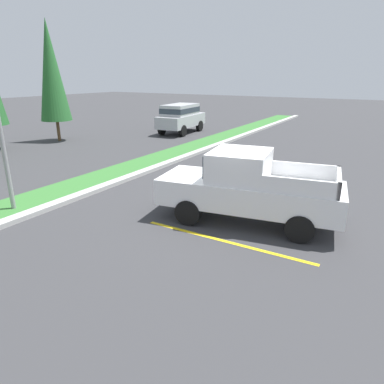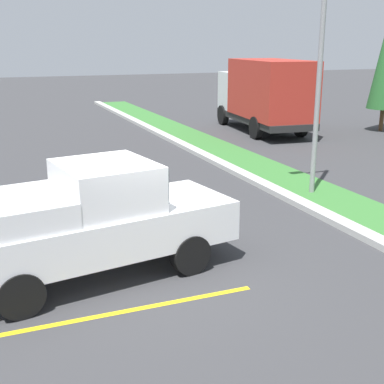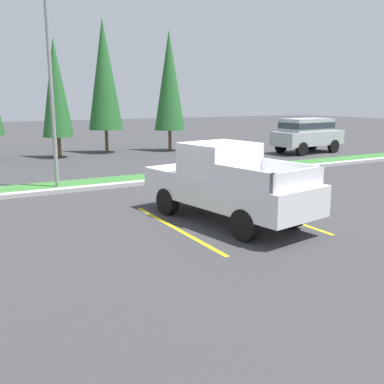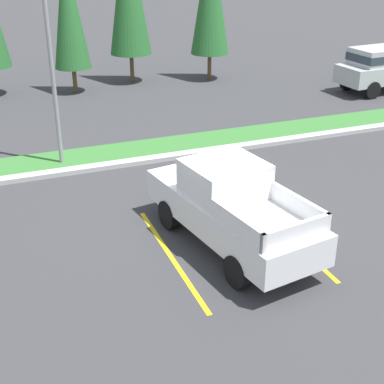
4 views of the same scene
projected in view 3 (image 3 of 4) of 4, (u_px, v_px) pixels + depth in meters
ground_plane at (210, 213)px, 12.89m from camera, size 120.00×120.00×0.00m
parking_line_near at (176, 228)px, 11.33m from camera, size 0.12×4.80×0.01m
parking_line_far at (271, 213)px, 12.81m from camera, size 0.12×4.80×0.01m
curb_strip at (143, 183)px, 17.15m from camera, size 56.00×0.40×0.15m
grass_median at (132, 179)px, 18.09m from camera, size 56.00×1.80×0.06m
pickup_truck_main at (225, 183)px, 11.89m from camera, size 2.73×5.46×2.10m
suv_distant at (307, 133)px, 26.96m from camera, size 4.73×2.24×2.10m
street_light at (51, 74)px, 15.49m from camera, size 0.24×1.49×7.13m
cypress_tree_right_inner at (56, 88)px, 24.25m from camera, size 1.70×1.70×6.55m
cypress_tree_rightmost at (104, 75)px, 26.39m from camera, size 2.07×2.07×7.95m
cypress_tree_far_right at (169, 81)px, 27.52m from camera, size 1.93×1.93×7.41m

